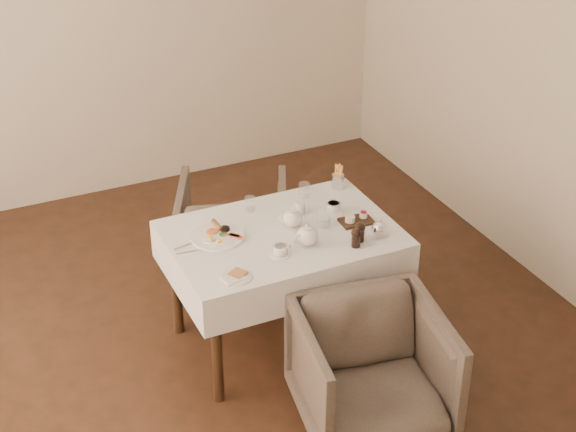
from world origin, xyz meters
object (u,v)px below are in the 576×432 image
at_px(table, 282,250).
at_px(armchair_near, 372,373).
at_px(teapot_centre, 292,217).
at_px(breakfast_plate, 218,235).
at_px(armchair_far, 233,229).

height_order(table, armchair_near, table).
bearing_deg(teapot_centre, breakfast_plate, -176.03).
relative_size(armchair_near, armchair_far, 1.05).
relative_size(armchair_far, breakfast_plate, 2.38).
xyz_separation_m(table, armchair_far, (0.02, 0.82, -0.31)).
xyz_separation_m(armchair_near, teapot_centre, (-0.04, 0.89, 0.47)).
bearing_deg(armchair_near, breakfast_plate, 125.44).
relative_size(armchair_near, breakfast_plate, 2.50).
bearing_deg(armchair_far, teapot_centre, 118.89).
height_order(breakfast_plate, teapot_centre, teapot_centre).
distance_m(table, armchair_near, 0.91).
xyz_separation_m(breakfast_plate, teapot_centre, (0.43, -0.07, 0.05)).
relative_size(table, armchair_far, 1.77).
relative_size(table, armchair_near, 1.69).
distance_m(armchair_near, teapot_centre, 1.01).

